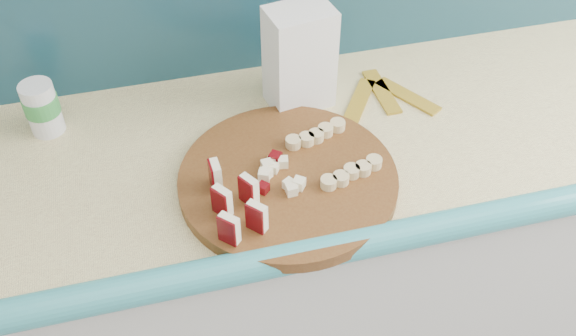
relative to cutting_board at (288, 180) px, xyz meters
The scene contains 8 objects.
kitchen_counter 0.55m from the cutting_board, 25.66° to the left, with size 2.20×0.63×0.91m.
cutting_board is the anchor object (origin of this frame).
apple_wedges 0.14m from the cutting_board, 149.61° to the right, with size 0.08×0.17×0.06m.
apple_chunks 0.04m from the cutting_board, 163.37° to the right, with size 0.07×0.08×0.02m.
banana_slices 0.11m from the cutting_board, 15.92° to the left, with size 0.17×0.18×0.02m.
flour_bag 0.28m from the cutting_board, 70.34° to the left, with size 0.14×0.10×0.23m, color silver.
canister 0.54m from the cutting_board, 147.86° to the left, with size 0.07×0.07×0.12m.
banana_peel 0.35m from the cutting_board, 37.75° to the left, with size 0.23×0.19×0.01m.
Camera 1 is at (-0.38, 0.53, 1.82)m, focal length 40.00 mm.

